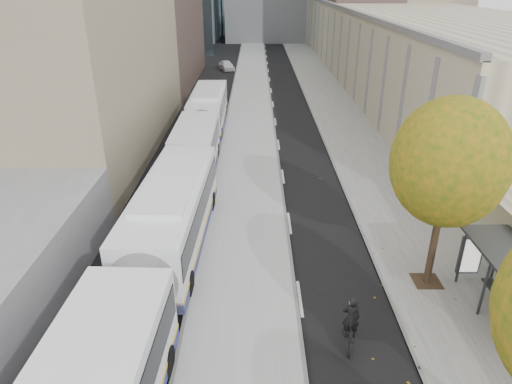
{
  "coord_description": "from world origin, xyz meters",
  "views": [
    {
      "loc": [
        -3.37,
        -2.24,
        11.28
      ],
      "look_at": [
        -3.35,
        16.4,
        2.5
      ],
      "focal_mm": 32.0,
      "sensor_mm": 36.0,
      "label": 1
    }
  ],
  "objects_px": {
    "bus_near": "(151,267)",
    "distant_car": "(227,65)",
    "bus_far": "(204,122)",
    "cyclist": "(350,329)"
  },
  "relations": [
    {
      "from": "bus_far",
      "to": "distant_car",
      "type": "height_order",
      "value": "bus_far"
    },
    {
      "from": "bus_near",
      "to": "bus_far",
      "type": "relative_size",
      "value": 1.07
    },
    {
      "from": "bus_near",
      "to": "cyclist",
      "type": "relative_size",
      "value": 9.18
    },
    {
      "from": "bus_far",
      "to": "distant_car",
      "type": "xyz_separation_m",
      "value": [
        -0.02,
        29.54,
        -0.95
      ]
    },
    {
      "from": "bus_near",
      "to": "distant_car",
      "type": "relative_size",
      "value": 4.95
    },
    {
      "from": "bus_far",
      "to": "cyclist",
      "type": "distance_m",
      "value": 22.29
    },
    {
      "from": "cyclist",
      "to": "bus_far",
      "type": "bearing_deg",
      "value": 115.83
    },
    {
      "from": "bus_far",
      "to": "bus_near",
      "type": "bearing_deg",
      "value": -90.36
    },
    {
      "from": "distant_car",
      "to": "bus_far",
      "type": "bearing_deg",
      "value": -107.29
    },
    {
      "from": "bus_near",
      "to": "distant_car",
      "type": "xyz_separation_m",
      "value": [
        -0.01,
        48.49,
        -1.04
      ]
    }
  ]
}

